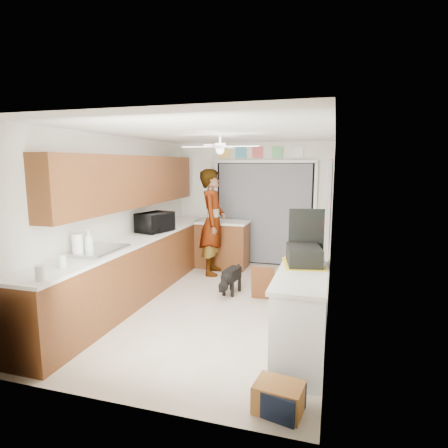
# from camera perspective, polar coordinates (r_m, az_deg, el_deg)

# --- Properties ---
(floor) EXTENTS (5.00, 5.00, 0.00)m
(floor) POSITION_cam_1_polar(r_m,az_deg,el_deg) (5.74, -1.16, -12.04)
(floor) COLOR beige
(floor) RESTS_ON ground
(ceiling) EXTENTS (5.00, 5.00, 0.00)m
(ceiling) POSITION_cam_1_polar(r_m,az_deg,el_deg) (5.36, -1.24, 13.71)
(ceiling) COLOR white
(ceiling) RESTS_ON ground
(wall_back) EXTENTS (3.20, 0.00, 3.20)m
(wall_back) POSITION_cam_1_polar(r_m,az_deg,el_deg) (7.81, 4.37, 3.09)
(wall_back) COLOR silver
(wall_back) RESTS_ON ground
(wall_front) EXTENTS (3.20, 0.00, 3.20)m
(wall_front) POSITION_cam_1_polar(r_m,az_deg,el_deg) (3.17, -15.09, -6.27)
(wall_front) COLOR silver
(wall_front) RESTS_ON ground
(wall_left) EXTENTS (0.00, 5.00, 5.00)m
(wall_left) POSITION_cam_1_polar(r_m,az_deg,el_deg) (6.09, -15.71, 1.03)
(wall_left) COLOR silver
(wall_left) RESTS_ON ground
(wall_right) EXTENTS (0.00, 5.00, 5.00)m
(wall_right) POSITION_cam_1_polar(r_m,az_deg,el_deg) (5.16, 15.98, -0.39)
(wall_right) COLOR silver
(wall_right) RESTS_ON ground
(left_base_cabinets) EXTENTS (0.60, 4.80, 0.90)m
(left_base_cabinets) POSITION_cam_1_polar(r_m,az_deg,el_deg) (6.10, -12.98, -6.53)
(left_base_cabinets) COLOR brown
(left_base_cabinets) RESTS_ON floor
(left_countertop) EXTENTS (0.62, 4.80, 0.04)m
(left_countertop) POSITION_cam_1_polar(r_m,az_deg,el_deg) (5.98, -13.06, -2.20)
(left_countertop) COLOR white
(left_countertop) RESTS_ON left_base_cabinets
(upper_cabinets) EXTENTS (0.32, 4.00, 0.80)m
(upper_cabinets) POSITION_cam_1_polar(r_m,az_deg,el_deg) (6.12, -13.66, 6.34)
(upper_cabinets) COLOR brown
(upper_cabinets) RESTS_ON wall_left
(sink_basin) EXTENTS (0.50, 0.76, 0.06)m
(sink_basin) POSITION_cam_1_polar(r_m,az_deg,el_deg) (5.15, -18.54, -3.89)
(sink_basin) COLOR silver
(sink_basin) RESTS_ON left_countertop
(faucet) EXTENTS (0.03, 0.03, 0.22)m
(faucet) POSITION_cam_1_polar(r_m,az_deg,el_deg) (5.24, -20.30, -2.70)
(faucet) COLOR silver
(faucet) RESTS_ON left_countertop
(peninsula_base) EXTENTS (1.00, 0.60, 0.90)m
(peninsula_base) POSITION_cam_1_polar(r_m,az_deg,el_deg) (7.58, -0.20, -3.20)
(peninsula_base) COLOR brown
(peninsula_base) RESTS_ON floor
(peninsula_top) EXTENTS (1.04, 0.64, 0.04)m
(peninsula_top) POSITION_cam_1_polar(r_m,az_deg,el_deg) (7.50, -0.21, 0.31)
(peninsula_top) COLOR white
(peninsula_top) RESTS_ON peninsula_base
(back_opening_recess) EXTENTS (2.00, 0.06, 2.10)m
(back_opening_recess) POSITION_cam_1_polar(r_m,az_deg,el_deg) (7.76, 6.11, 1.53)
(back_opening_recess) COLOR black
(back_opening_recess) RESTS_ON wall_back
(curtain_panel) EXTENTS (1.90, 0.03, 2.05)m
(curtain_panel) POSITION_cam_1_polar(r_m,az_deg,el_deg) (7.72, 6.06, 1.50)
(curtain_panel) COLOR slate
(curtain_panel) RESTS_ON wall_back
(door_trim_left) EXTENTS (0.06, 0.04, 2.10)m
(door_trim_left) POSITION_cam_1_polar(r_m,az_deg,el_deg) (7.97, -1.16, 1.79)
(door_trim_left) COLOR white
(door_trim_left) RESTS_ON wall_back
(door_trim_right) EXTENTS (0.06, 0.04, 2.10)m
(door_trim_right) POSITION_cam_1_polar(r_m,az_deg,el_deg) (7.61, 13.64, 1.18)
(door_trim_right) COLOR white
(door_trim_right) RESTS_ON wall_back
(door_trim_head) EXTENTS (2.10, 0.04, 0.06)m
(door_trim_head) POSITION_cam_1_polar(r_m,az_deg,el_deg) (7.66, 6.21, 9.46)
(door_trim_head) COLOR white
(door_trim_head) RESTS_ON wall_back
(header_frame_0) EXTENTS (0.22, 0.02, 0.22)m
(header_frame_0) POSITION_cam_1_polar(r_m,az_deg,el_deg) (7.89, 0.07, 10.81)
(header_frame_0) COLOR #F6CC52
(header_frame_0) RESTS_ON wall_back
(header_frame_1) EXTENTS (0.22, 0.02, 0.22)m
(header_frame_1) POSITION_cam_1_polar(r_m,az_deg,el_deg) (7.80, 2.59, 10.82)
(header_frame_1) COLOR #449EB7
(header_frame_1) RESTS_ON wall_back
(header_frame_2) EXTENTS (0.22, 0.02, 0.22)m
(header_frame_2) POSITION_cam_1_polar(r_m,az_deg,el_deg) (7.72, 5.16, 10.81)
(header_frame_2) COLOR #D14E54
(header_frame_2) RESTS_ON wall_back
(header_frame_3) EXTENTS (0.22, 0.02, 0.22)m
(header_frame_3) POSITION_cam_1_polar(r_m,az_deg,el_deg) (7.65, 8.15, 10.77)
(header_frame_3) COLOR #69B874
(header_frame_3) RESTS_ON wall_back
(header_frame_4) EXTENTS (0.22, 0.02, 0.22)m
(header_frame_4) POSITION_cam_1_polar(r_m,az_deg,el_deg) (7.60, 11.18, 10.70)
(header_frame_4) COLOR white
(header_frame_4) RESTS_ON wall_back
(route66_sign) EXTENTS (0.22, 0.02, 0.26)m
(route66_sign) POSITION_cam_1_polar(r_m,az_deg,el_deg) (7.99, -2.38, 10.78)
(route66_sign) COLOR silver
(route66_sign) RESTS_ON wall_back
(right_counter_base) EXTENTS (0.50, 1.40, 0.90)m
(right_counter_base) POSITION_cam_1_polar(r_m,az_deg,el_deg) (4.23, 11.82, -13.64)
(right_counter_base) COLOR white
(right_counter_base) RESTS_ON floor
(right_counter_top) EXTENTS (0.54, 1.44, 0.04)m
(right_counter_top) POSITION_cam_1_polar(r_m,az_deg,el_deg) (4.07, 11.89, -7.52)
(right_counter_top) COLOR white
(right_counter_top) RESTS_ON right_counter_base
(abstract_painting) EXTENTS (0.03, 1.15, 0.95)m
(abstract_painting) POSITION_cam_1_polar(r_m,az_deg,el_deg) (4.12, 15.79, 2.88)
(abstract_painting) COLOR #E9566D
(abstract_painting) RESTS_ON wall_right
(ceiling_fan) EXTENTS (1.14, 1.14, 0.24)m
(ceiling_fan) POSITION_cam_1_polar(r_m,az_deg,el_deg) (5.54, -0.60, 11.70)
(ceiling_fan) COLOR white
(ceiling_fan) RESTS_ON ceiling
(microwave) EXTENTS (0.54, 0.67, 0.33)m
(microwave) POSITION_cam_1_polar(r_m,az_deg,el_deg) (6.38, -10.49, 0.26)
(microwave) COLOR black
(microwave) RESTS_ON left_countertop
(soap_bottle) EXTENTS (0.13, 0.13, 0.32)m
(soap_bottle) POSITION_cam_1_polar(r_m,az_deg,el_deg) (5.06, -19.92, -2.53)
(soap_bottle) COLOR silver
(soap_bottle) RESTS_ON left_countertop
(jar_a) EXTENTS (0.13, 0.13, 0.15)m
(jar_a) POSITION_cam_1_polar(r_m,az_deg,el_deg) (4.13, -26.13, -6.70)
(jar_a) COLOR silver
(jar_a) RESTS_ON left_countertop
(jar_b) EXTENTS (0.12, 0.12, 0.14)m
(jar_b) POSITION_cam_1_polar(r_m,az_deg,el_deg) (4.54, -23.47, -5.23)
(jar_b) COLOR silver
(jar_b) RESTS_ON left_countertop
(paper_towel_roll) EXTENTS (0.13, 0.13, 0.28)m
(paper_towel_roll) POSITION_cam_1_polar(r_m,az_deg,el_deg) (5.00, -21.44, -2.97)
(paper_towel_roll) COLOR white
(paper_towel_roll) RESTS_ON left_countertop
(suitcase) EXTENTS (0.46, 0.55, 0.21)m
(suitcase) POSITION_cam_1_polar(r_m,az_deg,el_deg) (4.38, 12.06, -4.68)
(suitcase) COLOR black
(suitcase) RESTS_ON right_counter_top
(suitcase_rim) EXTENTS (0.55, 0.66, 0.02)m
(suitcase_rim) POSITION_cam_1_polar(r_m,az_deg,el_deg) (4.40, 12.01, -6.07)
(suitcase_rim) COLOR yellow
(suitcase_rim) RESTS_ON suitcase
(suitcase_lid) EXTENTS (0.42, 0.11, 0.50)m
(suitcase_lid) POSITION_cam_1_polar(r_m,az_deg,el_deg) (4.61, 12.44, -0.82)
(suitcase_lid) COLOR black
(suitcase_lid) RESTS_ON suitcase
(cardboard_box) EXTENTS (0.44, 0.35, 0.25)m
(cardboard_box) POSITION_cam_1_polar(r_m,az_deg,el_deg) (3.51, 8.35, -24.69)
(cardboard_box) COLOR #C57E3E
(cardboard_box) RESTS_ON floor
(navy_crate) EXTENTS (0.44, 0.40, 0.23)m
(navy_crate) POSITION_cam_1_polar(r_m,az_deg,el_deg) (3.52, 8.34, -24.80)
(navy_crate) COLOR #151F35
(navy_crate) RESTS_ON floor
(cabinet_door_panel) EXTENTS (0.37, 0.15, 0.54)m
(cabinet_door_panel) POSITION_cam_1_polar(r_m,az_deg,el_deg) (5.82, 5.94, -8.94)
(cabinet_door_panel) COLOR brown
(cabinet_door_panel) RESTS_ON floor
(man) EXTENTS (0.58, 0.79, 1.98)m
(man) POSITION_cam_1_polar(r_m,az_deg,el_deg) (7.01, -1.75, 0.28)
(man) COLOR white
(man) RESTS_ON floor
(dog) EXTENTS (0.34, 0.62, 0.46)m
(dog) POSITION_cam_1_polar(r_m,az_deg,el_deg) (6.09, 1.20, -8.45)
(dog) COLOR black
(dog) RESTS_ON floor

